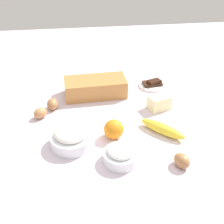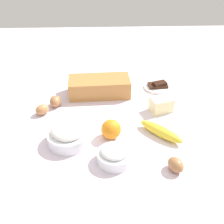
{
  "view_description": "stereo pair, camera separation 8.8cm",
  "coord_description": "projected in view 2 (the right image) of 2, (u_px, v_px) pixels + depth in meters",
  "views": [
    {
      "loc": [
        -0.13,
        -0.99,
        0.71
      ],
      "look_at": [
        0.0,
        0.0,
        0.04
      ],
      "focal_mm": 47.91,
      "sensor_mm": 36.0,
      "label": 1
    },
    {
      "loc": [
        -0.04,
        -1.0,
        0.71
      ],
      "look_at": [
        0.0,
        0.0,
        0.04
      ],
      "focal_mm": 47.91,
      "sensor_mm": 36.0,
      "label": 2
    }
  ],
  "objects": [
    {
      "name": "chocolate_plate",
      "position": [
        158.0,
        86.0,
        1.45
      ],
      "size": [
        0.13,
        0.13,
        0.03
      ],
      "color": "white",
      "rests_on": "ground_plane"
    },
    {
      "name": "loaf_pan",
      "position": [
        99.0,
        86.0,
        1.38
      ],
      "size": [
        0.29,
        0.14,
        0.08
      ],
      "rotation": [
        0.0,
        0.0,
        0.05
      ],
      "color": "#B77A3D",
      "rests_on": "ground_plane"
    },
    {
      "name": "butter_block",
      "position": [
        161.0,
        105.0,
        1.27
      ],
      "size": [
        0.11,
        0.09,
        0.06
      ],
      "primitive_type": "cube",
      "rotation": [
        0.0,
        0.0,
        0.31
      ],
      "color": "#F4EDB2",
      "rests_on": "ground_plane"
    },
    {
      "name": "ground_plane",
      "position": [
        112.0,
        122.0,
        1.23
      ],
      "size": [
        2.4,
        2.4,
        0.02
      ],
      "primitive_type": "cube",
      "color": "silver"
    },
    {
      "name": "egg_beside_bowl",
      "position": [
        176.0,
        165.0,
        0.98
      ],
      "size": [
        0.07,
        0.08,
        0.05
      ],
      "primitive_type": "ellipsoid",
      "rotation": [
        0.0,
        1.57,
        1.97
      ],
      "color": "#A46E42",
      "rests_on": "ground_plane"
    },
    {
      "name": "banana",
      "position": [
        161.0,
        131.0,
        1.13
      ],
      "size": [
        0.17,
        0.17,
        0.04
      ],
      "primitive_type": "ellipsoid",
      "rotation": [
        0.0,
        0.0,
        2.35
      ],
      "color": "yellow",
      "rests_on": "ground_plane"
    },
    {
      "name": "egg_near_butter",
      "position": [
        42.0,
        110.0,
        1.25
      ],
      "size": [
        0.07,
        0.07,
        0.04
      ],
      "primitive_type": "ellipsoid",
      "rotation": [
        0.0,
        1.57,
        3.86
      ],
      "color": "#B57A4A",
      "rests_on": "ground_plane"
    },
    {
      "name": "orange_fruit",
      "position": [
        111.0,
        129.0,
        1.11
      ],
      "size": [
        0.07,
        0.07,
        0.07
      ],
      "primitive_type": "sphere",
      "color": "orange",
      "rests_on": "ground_plane"
    },
    {
      "name": "sugar_bowl",
      "position": [
        116.0,
        155.0,
        1.01
      ],
      "size": [
        0.12,
        0.12,
        0.06
      ],
      "color": "white",
      "rests_on": "ground_plane"
    },
    {
      "name": "flour_bowl",
      "position": [
        68.0,
        135.0,
        1.09
      ],
      "size": [
        0.16,
        0.16,
        0.08
      ],
      "color": "white",
      "rests_on": "ground_plane"
    },
    {
      "name": "egg_loose",
      "position": [
        55.0,
        101.0,
        1.31
      ],
      "size": [
        0.05,
        0.06,
        0.05
      ],
      "primitive_type": "ellipsoid",
      "rotation": [
        0.0,
        1.57,
        1.54
      ],
      "color": "#A56F43",
      "rests_on": "ground_plane"
    }
  ]
}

